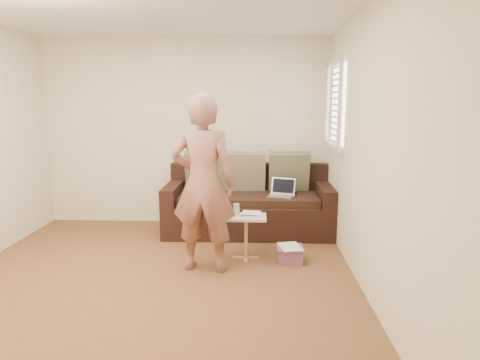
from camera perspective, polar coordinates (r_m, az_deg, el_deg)
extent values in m
plane|color=brown|center=(4.34, -11.65, -13.51)|extent=(4.50, 4.50, 0.00)
plane|color=beige|center=(6.20, -7.15, 6.21)|extent=(4.00, 0.00, 4.00)
plane|color=beige|center=(1.94, -29.06, -4.17)|extent=(4.00, 0.00, 4.00)
plane|color=beige|center=(4.00, 16.68, 3.60)|extent=(0.00, 4.50, 4.50)
imported|color=#945052|center=(4.40, -4.87, -0.47)|extent=(0.71, 0.52, 1.83)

